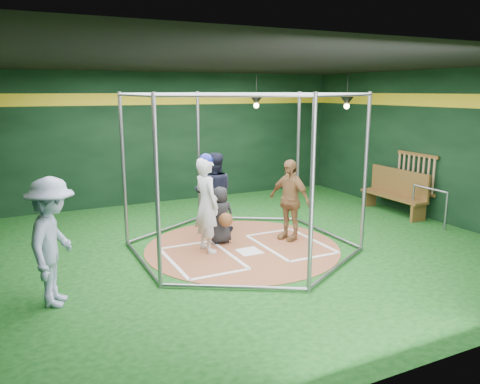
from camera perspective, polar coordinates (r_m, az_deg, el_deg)
name	(u,v)px	position (r m, az deg, el deg)	size (l,w,h in m)	color
room_shell	(242,159)	(8.83, 0.26, 4.04)	(10.10, 9.10, 3.53)	#0D3C0F
clay_disc	(242,247)	(9.24, 0.27, -6.76)	(3.80, 3.80, 0.01)	#955436
home_plate	(249,251)	(8.98, 1.13, -7.25)	(0.43, 0.43, 0.01)	white
batter_box_left	(202,258)	(8.66, -4.69, -8.06)	(1.17, 1.77, 0.01)	white
batter_box_right	(290,244)	(9.47, 6.14, -6.28)	(1.17, 1.77, 0.01)	white
batting_cage	(242,172)	(8.86, 0.28, 2.40)	(4.05, 4.67, 3.00)	gray
bat_rack	(416,173)	(12.20, 20.63, 2.19)	(0.07, 1.25, 0.98)	brown
pendant_lamp_near	(256,101)	(12.94, 2.00, 11.03)	(0.34, 0.34, 0.90)	black
pendant_lamp_far	(347,102)	(12.59, 12.90, 10.70)	(0.34, 0.34, 0.90)	black
batter_figure	(207,203)	(8.81, -4.08, -1.39)	(0.50, 0.70, 1.88)	silver
visitor_leopard	(289,200)	(9.58, 6.03, -0.94)	(0.97, 0.40, 1.66)	tan
catcher_figure	(221,215)	(9.34, -2.33, -2.86)	(0.57, 0.58, 1.15)	black
umpire	(214,192)	(10.07, -3.19, -0.05)	(0.84, 0.65, 1.72)	black
bystander_blue	(53,242)	(7.12, -21.84, -5.69)	(1.20, 0.69, 1.86)	#95A4C5
dugout_bench	(396,191)	(12.31, 18.45, 0.12)	(0.44, 1.90, 1.11)	brown
steel_railing	(429,200)	(11.48, 22.08, -0.94)	(0.05, 1.00, 0.86)	gray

